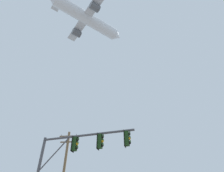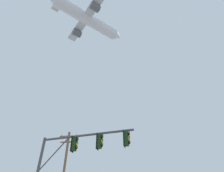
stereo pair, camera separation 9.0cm
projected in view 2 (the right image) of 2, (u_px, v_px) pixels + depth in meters
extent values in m
cylinder|color=#4C4C51|center=(87.00, 135.00, 12.69)|extent=(6.38, 1.35, 0.15)
cylinder|color=#4C4C51|center=(54.00, 154.00, 12.58)|extent=(1.98, 0.45, 2.16)
cube|color=#193814|center=(126.00, 138.00, 11.76)|extent=(0.31, 0.36, 0.90)
cylinder|color=#193814|center=(126.00, 131.00, 12.06)|extent=(0.05, 0.05, 0.12)
cube|color=black|center=(124.00, 139.00, 11.79)|extent=(0.11, 0.46, 1.04)
sphere|color=black|center=(128.00, 134.00, 11.88)|extent=(0.20, 0.20, 0.20)
cylinder|color=#193814|center=(129.00, 133.00, 11.90)|extent=(0.08, 0.21, 0.21)
sphere|color=orange|center=(129.00, 138.00, 11.72)|extent=(0.20, 0.20, 0.20)
cylinder|color=#193814|center=(130.00, 137.00, 11.74)|extent=(0.08, 0.21, 0.21)
sphere|color=black|center=(129.00, 143.00, 11.55)|extent=(0.20, 0.20, 0.20)
cylinder|color=#193814|center=(130.00, 142.00, 11.57)|extent=(0.08, 0.21, 0.21)
cube|color=#193814|center=(99.00, 141.00, 12.16)|extent=(0.31, 0.36, 0.90)
cylinder|color=#193814|center=(100.00, 134.00, 12.46)|extent=(0.05, 0.05, 0.12)
cube|color=black|center=(97.00, 142.00, 12.19)|extent=(0.11, 0.46, 1.04)
sphere|color=black|center=(102.00, 137.00, 12.29)|extent=(0.20, 0.20, 0.20)
cylinder|color=#193814|center=(103.00, 136.00, 12.31)|extent=(0.08, 0.21, 0.21)
sphere|color=orange|center=(102.00, 141.00, 12.12)|extent=(0.20, 0.20, 0.20)
cylinder|color=#193814|center=(103.00, 140.00, 12.14)|extent=(0.08, 0.21, 0.21)
sphere|color=black|center=(101.00, 146.00, 11.96)|extent=(0.20, 0.20, 0.20)
cylinder|color=#193814|center=(102.00, 145.00, 11.98)|extent=(0.08, 0.21, 0.21)
cube|color=#193814|center=(74.00, 144.00, 12.57)|extent=(0.31, 0.36, 0.90)
cylinder|color=#193814|center=(75.00, 137.00, 12.87)|extent=(0.05, 0.05, 0.12)
cube|color=black|center=(72.00, 144.00, 12.60)|extent=(0.11, 0.46, 1.04)
sphere|color=black|center=(77.00, 140.00, 12.69)|extent=(0.20, 0.20, 0.20)
cylinder|color=#193814|center=(78.00, 139.00, 12.71)|extent=(0.08, 0.21, 0.21)
sphere|color=orange|center=(76.00, 144.00, 12.53)|extent=(0.20, 0.20, 0.20)
cylinder|color=#193814|center=(77.00, 143.00, 12.55)|extent=(0.08, 0.21, 0.21)
sphere|color=black|center=(76.00, 148.00, 12.36)|extent=(0.20, 0.20, 0.20)
cylinder|color=#193814|center=(77.00, 147.00, 12.38)|extent=(0.08, 0.21, 0.21)
cube|color=brown|center=(69.00, 136.00, 22.28)|extent=(2.20, 0.12, 0.12)
cube|color=brown|center=(68.00, 142.00, 21.86)|extent=(1.80, 0.12, 0.12)
cylinder|color=gray|center=(62.00, 136.00, 22.42)|extent=(0.10, 0.10, 0.18)
cylinder|color=gray|center=(76.00, 135.00, 22.28)|extent=(0.10, 0.10, 0.18)
cylinder|color=white|center=(87.00, 19.00, 51.95)|extent=(16.26, 14.90, 3.33)
cone|color=white|center=(117.00, 36.00, 56.85)|extent=(3.81, 3.89, 3.17)
cube|color=silver|center=(86.00, 19.00, 51.41)|extent=(13.43, 14.79, 0.37)
cylinder|color=#595B60|center=(77.00, 33.00, 54.06)|extent=(3.11, 3.06, 1.87)
cylinder|color=#595B60|center=(95.00, 7.00, 47.57)|extent=(3.11, 3.06, 1.87)
cube|color=silver|center=(59.00, 1.00, 48.21)|extent=(5.54, 5.92, 0.21)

